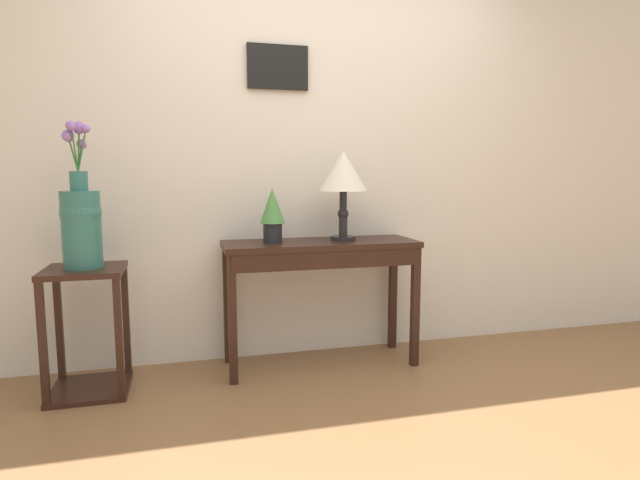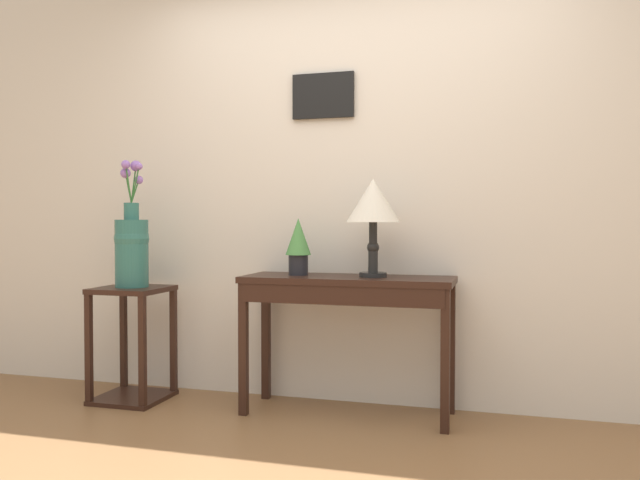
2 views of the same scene
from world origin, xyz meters
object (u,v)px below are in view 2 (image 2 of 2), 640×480
table_lamp (373,204)px  potted_plant_on_console (298,244)px  console_table (347,298)px  pedestal_stand_left (132,344)px  flower_vase_tall (132,244)px

table_lamp → potted_plant_on_console: table_lamp is taller
console_table → potted_plant_on_console: 0.41m
potted_plant_on_console → pedestal_stand_left: bearing=-175.3°
console_table → pedestal_stand_left: console_table is taller
potted_plant_on_console → pedestal_stand_left: (-1.02, -0.08, -0.61)m
console_table → table_lamp: 0.53m
flower_vase_tall → console_table: bearing=2.4°
flower_vase_tall → table_lamp: bearing=3.1°
console_table → pedestal_stand_left: (-1.30, -0.05, -0.31)m
console_table → flower_vase_tall: 1.33m
pedestal_stand_left → console_table: bearing=2.4°
pedestal_stand_left → potted_plant_on_console: bearing=4.7°
console_table → flower_vase_tall: flower_vase_tall is taller
potted_plant_on_console → flower_vase_tall: flower_vase_tall is taller
potted_plant_on_console → flower_vase_tall: (-1.02, -0.08, -0.01)m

